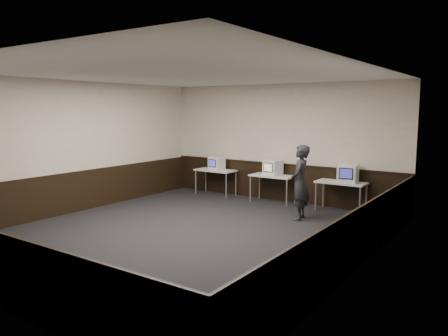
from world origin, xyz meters
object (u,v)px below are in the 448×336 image
object	(u,v)px
emac_center	(273,167)
person	(300,182)
emac_right	(348,173)
desk_right	(341,185)
desk_center	(273,178)
emac_left	(217,163)
desk_left	(216,172)

from	to	relation	value
emac_center	person	size ratio (longest dim) A/B	0.28
emac_center	person	bearing A→B (deg)	-35.33
person	emac_right	bearing A→B (deg)	138.06
desk_right	person	distance (m)	1.39
emac_center	emac_right	size ratio (longest dim) A/B	0.92
desk_center	desk_right	distance (m)	1.90
emac_left	person	size ratio (longest dim) A/B	0.25
emac_right	person	world-z (taller)	person
desk_left	emac_center	xyz separation A→B (m)	(1.88, 0.03, 0.28)
desk_left	desk_center	size ratio (longest dim) A/B	1.00
desk_right	desk_left	bearing A→B (deg)	180.00
desk_right	emac_left	distance (m)	3.79
emac_left	person	world-z (taller)	person
desk_center	emac_left	bearing A→B (deg)	178.91
desk_center	emac_right	distance (m)	2.08
desk_left	desk_right	distance (m)	3.80
desk_left	desk_center	xyz separation A→B (m)	(1.90, 0.00, 0.00)
emac_left	emac_center	bearing A→B (deg)	4.92
desk_left	emac_left	world-z (taller)	emac_left
emac_center	person	xyz separation A→B (m)	(1.40, -1.31, -0.09)
desk_left	desk_center	bearing A→B (deg)	0.00
emac_center	emac_right	distance (m)	2.08
desk_left	emac_right	xyz separation A→B (m)	(3.96, -0.01, 0.30)
emac_left	person	bearing A→B (deg)	-16.84
emac_left	emac_center	world-z (taller)	emac_center
person	emac_left	bearing A→B (deg)	-125.99
desk_right	emac_left	world-z (taller)	emac_left
desk_left	emac_left	xyz separation A→B (m)	(0.02, 0.04, 0.26)
emac_left	emac_right	distance (m)	3.95
desk_left	emac_right	world-z (taller)	emac_right
desk_left	person	bearing A→B (deg)	-21.29
desk_right	person	bearing A→B (deg)	-111.78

